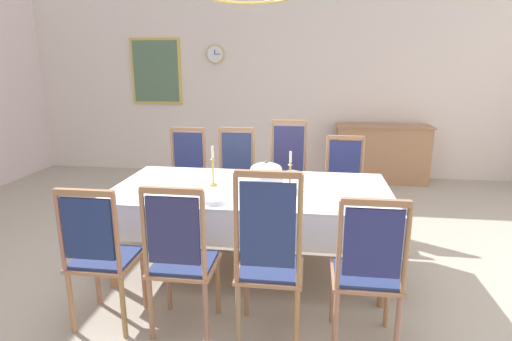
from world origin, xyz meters
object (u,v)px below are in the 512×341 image
Objects in this scene: bowl_near_left at (213,201)px; bowl_near_right at (292,173)px; soup_tureen at (266,175)px; chair_north_b at (235,177)px; chair_north_c at (288,176)px; chair_north_d at (344,183)px; chair_south_d at (367,270)px; framed_painting at (156,71)px; chair_north_a at (186,176)px; mounted_clock at (215,54)px; candlestick_west at (213,170)px; chair_south_c at (269,258)px; spoon_secondary at (303,173)px; dining_table at (251,195)px; sideboard at (382,154)px; chair_south_a at (101,254)px; spoon_primary at (199,201)px; candlestick_east at (290,174)px; chair_south_b at (181,257)px.

bowl_near_left reaches higher than bowl_near_right.
chair_north_b is at bearing 114.85° from soup_tureen.
soup_tureen is at bearing 82.57° from chair_north_c.
bowl_near_right is (-0.56, -0.52, 0.23)m from chair_north_d.
chair_south_d is 1.00× the size of framed_painting.
bowl_near_right is (1.25, -0.52, 0.22)m from chair_north_a.
mounted_clock is at bearing 109.73° from soup_tureen.
candlestick_west is 0.84m from bowl_near_right.
spoon_secondary is at bearing 83.33° from chair_south_c.
chair_north_b is 0.92× the size of chair_south_c.
dining_table is at bearing -180.00° from soup_tureen.
sideboard reaches higher than bowl_near_left.
bowl_near_left is at bearing 154.93° from chair_south_d.
chair_north_d is (0.63, 2.01, -0.05)m from chair_south_c.
framed_painting is at bearing -53.33° from chair_north_b.
chair_south_d is at bearing -25.07° from bowl_near_left.
spoon_secondary is (1.35, 1.51, 0.22)m from chair_south_a.
framed_painting is at bearing 98.59° from spoon_primary.
dining_table is 1.35m from chair_north_d.
chair_north_c is at bearing -45.03° from framed_painting.
chair_south_d is at bearing -61.17° from candlestick_east.
bowl_near_right is at bearing 97.77° from chair_north_c.
chair_north_b is 0.60m from chair_north_c.
chair_south_c is at bearing -92.78° from bowl_near_right.
chair_south_a is 0.87× the size of chair_south_c.
spoon_secondary is at bearing 55.56° from bowl_near_left.
sideboard is 5.05× the size of mounted_clock.
spoon_primary is (-0.02, 0.55, 0.21)m from chair_south_b.
bowl_near_left is at bearing -76.94° from candlestick_west.
sideboard is (1.86, 3.59, -0.34)m from bowl_near_left.
chair_south_a is 0.95× the size of chair_north_a.
chair_south_b is 4.85m from framed_painting.
chair_south_d is (1.22, -2.01, -0.02)m from chair_north_b.
soup_tureen is 3.73m from mounted_clock.
framed_painting is at bearing 125.84° from candlestick_east.
chair_north_a is at bearing 106.01° from chair_south_b.
chair_south_c is 1.54m from spoon_secondary.
bowl_near_right is at bearing -49.94° from framed_painting.
chair_south_d is 3.25× the size of candlestick_east.
sideboard is at bearing 71.77° from chair_south_c.
candlestick_east is at bearing 39.72° from bowl_near_left.
chair_south_b is at bearing -104.39° from spoon_primary.
chair_north_c is at bearing 73.48° from chair_south_b.
spoon_primary is (0.56, 0.55, 0.22)m from chair_south_a.
chair_north_a reaches higher than bowl_near_left.
soup_tureen is at bearing 0.00° from dining_table.
chair_north_c is 1.06m from soup_tureen.
candlestick_east is at bearing 123.82° from chair_north_b.
chair_north_d is 3.20× the size of candlestick_east.
chair_north_d reaches higher than dining_table.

